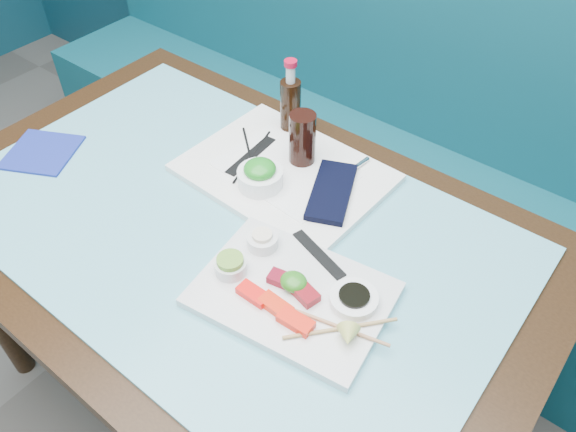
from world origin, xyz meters
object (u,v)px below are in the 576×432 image
Objects in this scene: seaweed_bowl at (260,178)px; cola_bottle_body at (290,108)px; sashimi_plate at (292,294)px; blue_napkin at (42,152)px; booth_bench at (398,165)px; dining_table at (229,249)px; cola_glass at (302,138)px; serving_tray at (284,173)px.

seaweed_bowl is 0.24m from cola_bottle_body.
sashimi_plate is 2.25× the size of blue_napkin.
booth_bench reaches higher than dining_table.
dining_table is 10.88× the size of cola_glass.
seaweed_bowl is at bearing 92.49° from dining_table.
cola_glass reaches higher than blue_napkin.
booth_bench is 8.38× the size of sashimi_plate.
seaweed_bowl is (-0.01, -0.07, 0.03)m from serving_tray.
serving_tray is 3.55× the size of cola_glass.
cola_glass reaches higher than serving_tray.
cola_bottle_body is at bearing 104.85° from dining_table.
dining_table is 0.54m from blue_napkin.
seaweed_bowl reaches higher than dining_table.
serving_tray is 0.09m from cola_glass.
cola_glass reaches higher than seaweed_bowl.
cola_glass is at bearing -88.57° from booth_bench.
blue_napkin reaches higher than dining_table.
serving_tray is at bearing -100.30° from cola_glass.
cola_bottle_body reaches higher than serving_tray.
booth_bench is at bearing 90.00° from dining_table.
cola_bottle_body is (-0.10, 0.15, 0.07)m from serving_tray.
serving_tray is 0.61m from blue_napkin.
blue_napkin is at bearing -146.05° from cola_glass.
sashimi_plate is at bearing -38.62° from seaweed_bowl.
sashimi_plate is 0.78× the size of serving_tray.
cola_glass is 0.81× the size of blue_napkin.
dining_table is at bearing 155.39° from sashimi_plate.
sashimi_plate is 2.43× the size of cola_bottle_body.
serving_tray is at bearing 30.16° from blue_napkin.
dining_table is 3.07× the size of serving_tray.
dining_table is 13.50× the size of seaweed_bowl.
booth_bench is 6.57× the size of serving_tray.
serving_tray reaches higher than blue_napkin.
cola_bottle_body is at bearing 46.39° from blue_napkin.
sashimi_plate is at bearing -75.29° from booth_bench.
sashimi_plate is 2.78× the size of cola_glass.
dining_table is at bearing -87.51° from seaweed_bowl.
serving_tray is at bearing -89.59° from booth_bench.
dining_table is 0.22m from serving_tray.
booth_bench is 0.83m from seaweed_bowl.
booth_bench is 18.84× the size of blue_napkin.
sashimi_plate is 0.31m from seaweed_bowl.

